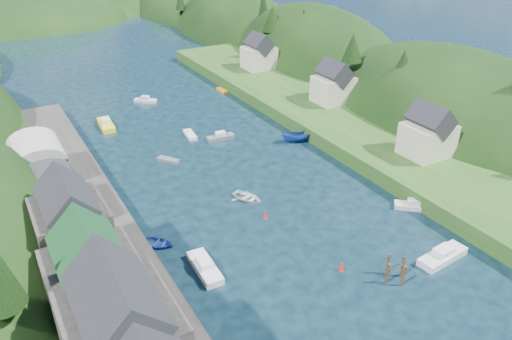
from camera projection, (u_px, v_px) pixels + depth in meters
ground at (194, 139)px, 88.49m from camera, size 600.00×600.00×0.00m
hillside_right at (315, 95)px, 130.96m from camera, size 36.00×245.56×48.00m
far_hills at (66, 47)px, 188.81m from camera, size 103.00×68.00×44.00m
hill_trees at (160, 58)px, 94.63m from camera, size 91.85×146.98×12.57m
quay_left at (103, 276)px, 54.50m from camera, size 12.00×110.00×2.00m
terrace_left_grass at (34, 296)px, 51.28m from camera, size 12.00×110.00×2.50m
quayside_buildings at (112, 320)px, 40.35m from camera, size 8.00×35.84×12.90m
boat_sheds at (45, 174)px, 66.11m from camera, size 7.00×21.00×7.50m
terrace_right at (341, 125)px, 91.34m from camera, size 16.00×120.00×2.40m
right_bank_cottages at (328, 85)px, 96.84m from camera, size 9.00×59.24×8.41m
piling_cluster_far at (395, 272)px, 54.92m from camera, size 2.83×2.67×3.32m
channel_buoy_near at (342, 267)px, 56.62m from camera, size 0.70×0.70×1.10m
channel_buoy_far at (265, 215)px, 66.07m from camera, size 0.70×0.70×1.10m
moored_boats at (262, 212)px, 66.53m from camera, size 38.33×91.43×2.21m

